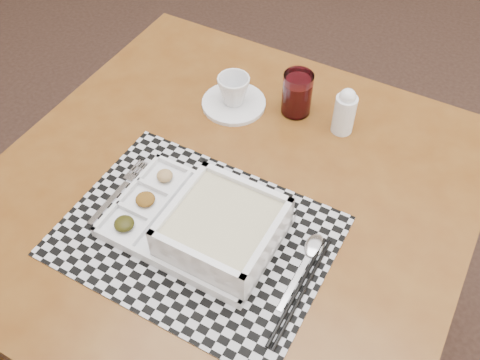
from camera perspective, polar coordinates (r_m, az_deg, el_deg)
name	(u,v)px	position (r m, az deg, el deg)	size (l,w,h in m)	color
floor	(359,266)	(1.86, 12.60, -8.90)	(5.00, 5.00, 0.00)	black
dining_table	(228,211)	(1.15, -1.33, -3.28)	(1.05, 1.05, 0.71)	#5A2E10
placemat	(196,236)	(1.02, -4.68, -5.95)	(0.50, 0.37, 0.00)	#AEAEB6
serving_tray	(215,229)	(0.98, -2.71, -5.22)	(0.34, 0.25, 0.09)	white
fork	(119,190)	(1.11, -12.82, -1.00)	(0.04, 0.19, 0.00)	silver
spoon	(312,251)	(1.00, 7.64, -7.53)	(0.04, 0.18, 0.01)	silver
chopsticks	(300,291)	(0.96, 6.46, -11.63)	(0.04, 0.24, 0.01)	black
saucer	(234,103)	(1.26, -0.67, 8.18)	(0.15, 0.15, 0.01)	white
cup	(234,90)	(1.24, -0.69, 9.57)	(0.08, 0.08, 0.07)	white
juice_glass	(297,95)	(1.23, 6.10, 9.01)	(0.07, 0.07, 0.10)	white
creamer_bottle	(345,111)	(1.19, 11.11, 7.20)	(0.05, 0.05, 0.12)	white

